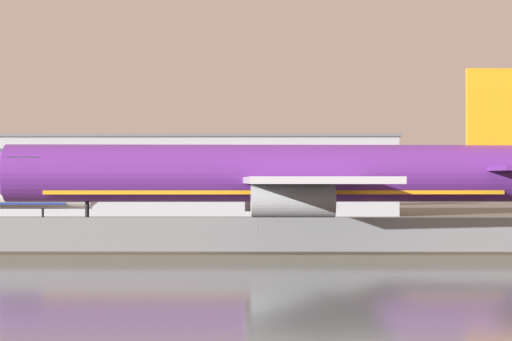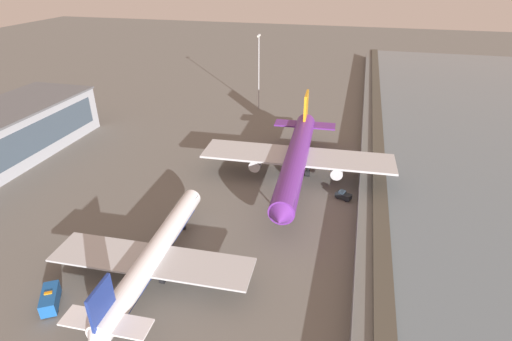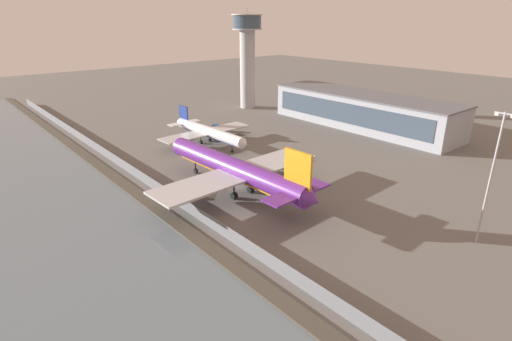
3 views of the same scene
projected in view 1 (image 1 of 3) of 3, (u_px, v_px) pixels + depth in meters
ground_plane at (259, 242)px, 85.21m from camera, size 500.00×500.00×0.00m
shoreline_seawall at (256, 257)px, 64.71m from camera, size 320.00×3.00×0.50m
perimeter_fence at (257, 237)px, 69.23m from camera, size 280.00×0.10×2.66m
cargo_jet_purple at (283, 176)px, 83.27m from camera, size 50.32×43.07×14.78m
baggage_tug at (207, 241)px, 72.29m from camera, size 2.75×3.57×1.80m
terminal_building at (164, 175)px, 155.37m from camera, size 71.30×19.77×12.20m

